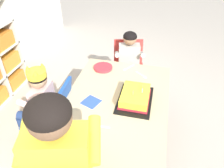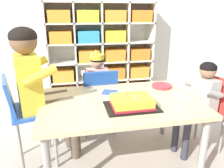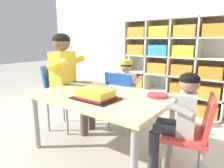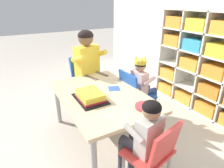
{
  "view_description": "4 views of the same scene",
  "coord_description": "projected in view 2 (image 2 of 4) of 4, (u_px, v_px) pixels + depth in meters",
  "views": [
    {
      "loc": [
        -1.22,
        -0.27,
        1.62
      ],
      "look_at": [
        0.09,
        0.05,
        0.64
      ],
      "focal_mm": 34.67,
      "sensor_mm": 36.0,
      "label": 1
    },
    {
      "loc": [
        -0.36,
        -1.47,
        1.18
      ],
      "look_at": [
        -0.04,
        0.1,
        0.65
      ],
      "focal_mm": 34.44,
      "sensor_mm": 36.0,
      "label": 2
    },
    {
      "loc": [
        1.08,
        -1.31,
        1.01
      ],
      "look_at": [
        0.03,
        0.12,
        0.62
      ],
      "focal_mm": 31.62,
      "sensor_mm": 36.0,
      "label": 3
    },
    {
      "loc": [
        1.58,
        -0.77,
        1.43
      ],
      "look_at": [
        0.04,
        0.1,
        0.65
      ],
      "focal_mm": 30.94,
      "sensor_mm": 36.0,
      "label": 4
    }
  ],
  "objects": [
    {
      "name": "ground",
      "position": [
        119.0,
        160.0,
        1.81
      ],
      "size": [
        16.0,
        16.0,
        0.0
      ],
      "primitive_type": "plane",
      "color": "#BCB2A3"
    },
    {
      "name": "classroom_back_wall",
      "position": [
        92.0,
        0.0,
        2.97
      ],
      "size": [
        5.24,
        0.1,
        2.7
      ],
      "primitive_type": "cube",
      "color": "silver",
      "rests_on": "ground"
    },
    {
      "name": "storage_cubby_shelf",
      "position": [
        102.0,
        54.0,
        3.01
      ],
      "size": [
        1.45,
        0.31,
        1.32
      ],
      "color": "silver",
      "rests_on": "ground"
    },
    {
      "name": "activity_table",
      "position": [
        120.0,
        106.0,
        1.66
      ],
      "size": [
        1.18,
        0.79,
        0.55
      ],
      "color": "#D1B789",
      "rests_on": "ground"
    },
    {
      "name": "classroom_chair_blue",
      "position": [
        99.0,
        96.0,
        2.12
      ],
      "size": [
        0.36,
        0.36,
        0.68
      ],
      "rotation": [
        0.0,
        0.0,
        3.18
      ],
      "color": "#1E4CA8",
      "rests_on": "ground"
    },
    {
      "name": "child_with_crown",
      "position": [
        97.0,
        81.0,
        2.18
      ],
      "size": [
        0.3,
        0.31,
        0.84
      ],
      "rotation": [
        0.0,
        0.0,
        3.18
      ],
      "color": "beige",
      "rests_on": "ground"
    },
    {
      "name": "classroom_chair_adult_side",
      "position": [
        25.0,
        110.0,
        1.63
      ],
      "size": [
        0.41,
        0.43,
        0.74
      ],
      "rotation": [
        0.0,
        0.0,
        1.84
      ],
      "color": "blue",
      "rests_on": "ground"
    },
    {
      "name": "adult_helper_seated",
      "position": [
        38.0,
        82.0,
        1.62
      ],
      "size": [
        0.47,
        0.46,
        1.09
      ],
      "rotation": [
        0.0,
        0.0,
        1.84
      ],
      "color": "yellow",
      "rests_on": "ground"
    },
    {
      "name": "classroom_chair_guest_side",
      "position": [
        207.0,
        108.0,
        1.86
      ],
      "size": [
        0.38,
        0.39,
        0.66
      ],
      "rotation": [
        0.0,
        0.0,
        -1.34
      ],
      "color": "red",
      "rests_on": "ground"
    },
    {
      "name": "guest_at_table_side",
      "position": [
        200.0,
        97.0,
        1.79
      ],
      "size": [
        0.33,
        0.33,
        0.81
      ],
      "rotation": [
        0.0,
        0.0,
        -1.34
      ],
      "color": "#B2ADA3",
      "rests_on": "ground"
    },
    {
      "name": "birthday_cake_on_tray",
      "position": [
        132.0,
        103.0,
        1.5
      ],
      "size": [
        0.37,
        0.25,
        0.12
      ],
      "color": "black",
      "rests_on": "activity_table"
    },
    {
      "name": "paper_plate_stack",
      "position": [
        162.0,
        86.0,
        1.92
      ],
      "size": [
        0.17,
        0.17,
        0.02
      ],
      "primitive_type": "cylinder",
      "color": "#DB333D",
      "rests_on": "activity_table"
    },
    {
      "name": "paper_napkin_square",
      "position": [
        110.0,
        92.0,
        1.79
      ],
      "size": [
        0.16,
        0.16,
        0.0
      ],
      "primitive_type": "cube",
      "rotation": [
        0.0,
        0.0,
        -0.38
      ],
      "color": "#3356B7",
      "rests_on": "activity_table"
    },
    {
      "name": "fork_by_napkin",
      "position": [
        179.0,
        103.0,
        1.57
      ],
      "size": [
        0.1,
        0.11,
        0.0
      ],
      "rotation": [
        0.0,
        0.0,
        0.84
      ],
      "color": "white",
      "rests_on": "activity_table"
    },
    {
      "name": "fork_beside_plate_stack",
      "position": [
        181.0,
        96.0,
        1.72
      ],
      "size": [
        0.13,
        0.09,
        0.0
      ],
      "rotation": [
        0.0,
        0.0,
        5.72
      ],
      "color": "white",
      "rests_on": "activity_table"
    },
    {
      "name": "fork_scattered_mid_table",
      "position": [
        84.0,
        100.0,
        1.64
      ],
      "size": [
        0.02,
        0.14,
        0.0
      ],
      "rotation": [
        0.0,
        0.0,
        4.74
      ],
      "color": "white",
      "rests_on": "activity_table"
    }
  ]
}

